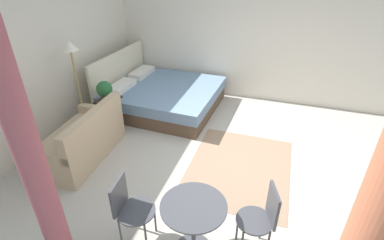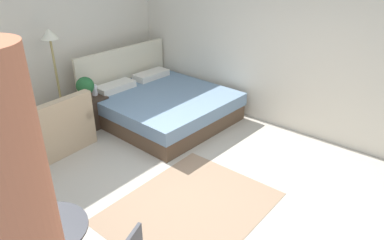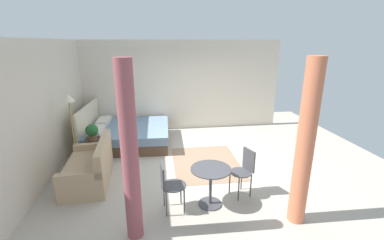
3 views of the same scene
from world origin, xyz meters
name	(u,v)px [view 1 (image 1 of 3)]	position (x,y,z in m)	size (l,w,h in m)	color
ground_plane	(225,160)	(0.00, 0.00, -0.01)	(8.22, 9.37, 0.02)	#B2A899
wall_back	(48,57)	(0.00, 3.18, 1.43)	(8.22, 0.12, 2.87)	beige
wall_right	(255,36)	(2.61, 0.00, 1.43)	(0.12, 6.37, 2.87)	beige
area_rug	(239,167)	(-0.13, -0.26, 0.00)	(1.97, 1.56, 0.01)	#93755B
bed	(162,95)	(1.43, 1.75, 0.28)	(2.13, 2.30, 1.14)	brown
couch	(82,142)	(-0.64, 2.27, 0.29)	(1.59, 0.90, 0.88)	tan
nightstand	(110,111)	(0.46, 2.44, 0.27)	(0.45, 0.39, 0.53)	#38281E
potted_plant	(105,90)	(0.36, 2.41, 0.76)	(0.30, 0.30, 0.40)	brown
vase	(109,92)	(0.58, 2.49, 0.63)	(0.09, 0.09, 0.19)	silver
floor_lamp	(73,63)	(0.08, 2.74, 1.34)	(0.30, 0.30, 1.72)	#99844C
balcony_table	(194,220)	(-1.76, -0.02, 0.50)	(0.70, 0.70, 0.71)	#3F3F44
cafe_chair_near_window	(263,215)	(-1.52, -0.72, 0.55)	(0.51, 0.51, 0.90)	#3F3F44
cafe_chair_near_couch	(129,206)	(-1.83, 0.71, 0.53)	(0.47, 0.47, 0.87)	#3F3F44
curtain_right	(35,171)	(-2.36, 1.25, 1.31)	(0.24, 0.24, 2.62)	#994C51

